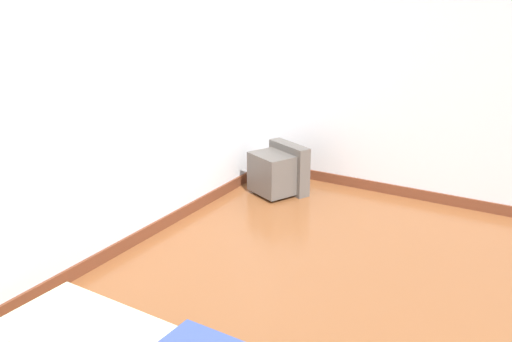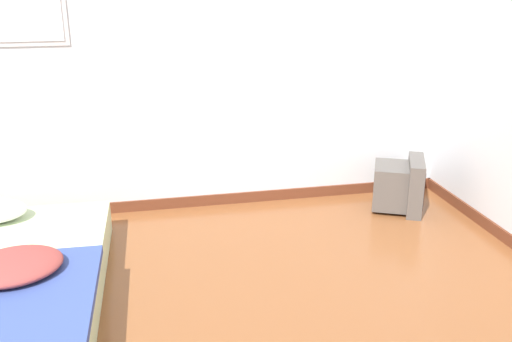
{
  "view_description": "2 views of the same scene",
  "coord_description": "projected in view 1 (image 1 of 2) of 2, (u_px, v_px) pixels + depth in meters",
  "views": [
    {
      "loc": [
        -1.66,
        0.16,
        1.82
      ],
      "look_at": [
        1.18,
        1.83,
        0.69
      ],
      "focal_mm": 40.0,
      "sensor_mm": 36.0,
      "label": 1
    },
    {
      "loc": [
        0.45,
        -1.62,
        1.85
      ],
      "look_at": [
        1.2,
        1.95,
        0.57
      ],
      "focal_mm": 40.0,
      "sensor_mm": 36.0,
      "label": 2
    }
  ],
  "objects": [
    {
      "name": "crt_tv",
      "position": [
        279.0,
        171.0,
        4.97
      ],
      "size": [
        0.52,
        0.53,
        0.43
      ],
      "color": "#56514C",
      "rests_on": "ground_plane"
    }
  ]
}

